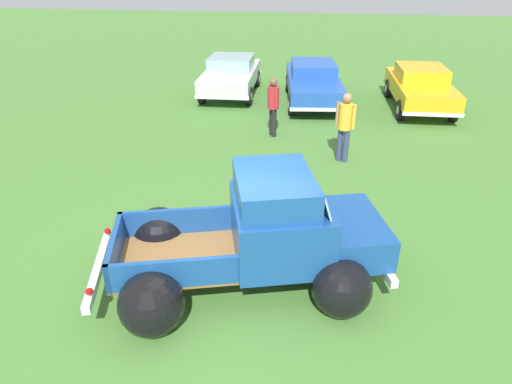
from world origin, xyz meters
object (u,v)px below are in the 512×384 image
(show_car_0, at_px, (231,74))
(vintage_pickup_truck, at_px, (263,240))
(show_car_1, at_px, (313,81))
(spectator_0, at_px, (273,103))
(spectator_1, at_px, (345,123))
(show_car_2, at_px, (420,86))

(show_car_0, bearing_deg, vintage_pickup_truck, 11.84)
(show_car_1, bearing_deg, spectator_0, -22.50)
(show_car_1, distance_m, spectator_1, 5.42)
(show_car_1, height_order, show_car_2, same)
(show_car_0, height_order, show_car_2, same)
(vintage_pickup_truck, distance_m, spectator_1, 5.37)
(show_car_0, bearing_deg, show_car_2, 81.54)
(show_car_0, xyz_separation_m, show_car_2, (6.91, -0.77, 0.00))
(vintage_pickup_truck, distance_m, show_car_2, 11.15)
(show_car_2, xyz_separation_m, spectator_0, (-4.78, -3.54, 0.21))
(show_car_2, bearing_deg, vintage_pickup_truck, -23.95)
(show_car_1, xyz_separation_m, show_car_2, (3.74, -0.16, -0.00))
(vintage_pickup_truck, distance_m, spectator_0, 6.84)
(spectator_0, height_order, spectator_1, spectator_1)
(show_car_2, bearing_deg, show_car_0, -98.46)
(show_car_0, relative_size, show_car_1, 0.87)
(vintage_pickup_truck, height_order, show_car_2, vintage_pickup_truck)
(vintage_pickup_truck, height_order, spectator_0, vintage_pickup_truck)
(vintage_pickup_truck, xyz_separation_m, show_car_2, (4.15, 10.34, 0.03))
(show_car_1, xyz_separation_m, spectator_1, (0.99, -5.32, 0.26))
(show_car_2, distance_m, spectator_1, 5.86)
(show_car_1, height_order, spectator_0, spectator_0)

